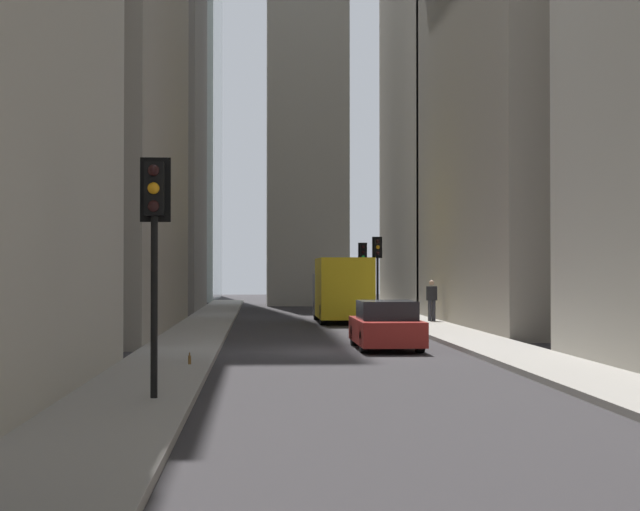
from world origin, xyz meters
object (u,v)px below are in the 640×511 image
at_px(sedan_red, 386,326).
at_px(pedestrian, 432,299).
at_px(discarded_bottle, 190,360).
at_px(delivery_truck, 342,289).
at_px(traffic_light_far_junction, 363,260).
at_px(traffic_light_foreground, 154,220).
at_px(traffic_light_midblock, 378,257).

height_order(sedan_red, pedestrian, pedestrian).
xyz_separation_m(pedestrian, discarded_bottle, (-19.05, 8.98, -0.84)).
xyz_separation_m(delivery_truck, pedestrian, (-1.83, -3.70, -0.37)).
distance_m(traffic_light_far_junction, pedestrian, 15.35).
relative_size(traffic_light_foreground, traffic_light_far_junction, 1.07).
bearing_deg(delivery_truck, traffic_light_far_junction, -10.03).
distance_m(sedan_red, traffic_light_foreground, 13.18).
bearing_deg(sedan_red, traffic_light_midblock, -6.31).
distance_m(sedan_red, discarded_bottle, 7.83).
xyz_separation_m(traffic_light_foreground, pedestrian, (25.01, -9.17, -2.04)).
bearing_deg(discarded_bottle, delivery_truck, -14.20).
bearing_deg(delivery_truck, sedan_red, 180.00).
xyz_separation_m(traffic_light_foreground, traffic_light_far_junction, (40.19, -7.82, -0.21)).
xyz_separation_m(delivery_truck, discarded_bottle, (-20.87, 5.28, -1.21)).
xyz_separation_m(sedan_red, traffic_light_far_junction, (28.46, -2.36, 2.26)).
relative_size(traffic_light_midblock, traffic_light_far_junction, 1.03).
relative_size(sedan_red, traffic_light_midblock, 1.10).
height_order(delivery_truck, sedan_red, delivery_truck).
height_order(delivery_truck, traffic_light_far_junction, traffic_light_far_junction).
distance_m(traffic_light_foreground, pedestrian, 26.72).
distance_m(delivery_truck, sedan_red, 15.12).
bearing_deg(discarded_bottle, traffic_light_midblock, -15.58).
bearing_deg(traffic_light_far_junction, sedan_red, 175.26).
distance_m(delivery_truck, pedestrian, 4.15).
xyz_separation_m(sedan_red, traffic_light_foreground, (-11.74, 5.46, 2.47)).
height_order(sedan_red, traffic_light_midblock, traffic_light_midblock).
relative_size(sedan_red, pedestrian, 2.47).
relative_size(delivery_truck, traffic_light_far_junction, 1.70).
bearing_deg(pedestrian, traffic_light_midblock, 8.57).
xyz_separation_m(delivery_truck, traffic_light_far_junction, (13.36, -2.36, 1.47)).
height_order(sedan_red, traffic_light_far_junction, traffic_light_far_junction).
bearing_deg(sedan_red, traffic_light_far_junction, -4.74).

